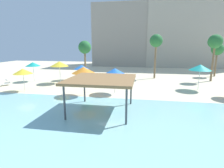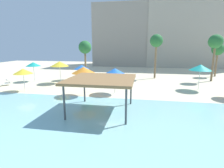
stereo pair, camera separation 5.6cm
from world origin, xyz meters
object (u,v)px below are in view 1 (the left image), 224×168
Objects in this scene: beach_umbrella_blue_1 at (81,67)px; beach_umbrella_teal_3 at (33,64)px; lounge_chair_2 at (81,83)px; beach_umbrella_yellow_2 at (23,71)px; lounge_chair_1 at (3,83)px; shade_pavilion at (102,80)px; palm_tree_1 at (85,48)px; palm_tree_3 at (156,42)px; palm_tree_2 at (215,43)px; beach_umbrella_teal_5 at (200,67)px; palm_tree_0 at (217,50)px; beach_umbrella_yellow_6 at (59,64)px; beach_umbrella_orange_7 at (83,70)px; beach_umbrella_blue_0 at (115,71)px.

beach_umbrella_teal_3 reaches higher than beach_umbrella_blue_1.
beach_umbrella_teal_3 is at bearing -69.43° from lounge_chair_2.
beach_umbrella_yellow_2 is 5.11m from lounge_chair_1.
beach_umbrella_blue_1 is 0.91× the size of beach_umbrella_teal_3.
shade_pavilion is 0.85× the size of palm_tree_1.
lounge_chair_1 is 9.65m from lounge_chair_2.
beach_umbrella_teal_3 is 7.82m from lounge_chair_2.
lounge_chair_1 is at bearing -155.13° from palm_tree_3.
palm_tree_2 is (22.39, 9.80, 3.12)m from beach_umbrella_yellow_2.
palm_tree_2 is at bearing 140.14° from lounge_chair_1.
shade_pavilion is at bearing -62.63° from beach_umbrella_blue_1.
beach_umbrella_yellow_2 is at bearing -66.56° from beach_umbrella_teal_3.
palm_tree_3 reaches higher than beach_umbrella_teal_5.
beach_umbrella_teal_5 is 0.51× the size of palm_tree_1.
beach_umbrella_blue_1 is at bearing 175.61° from beach_umbrella_teal_5.
beach_umbrella_blue_1 is 0.43× the size of palm_tree_1.
palm_tree_0 is at bearing 24.90° from beach_umbrella_blue_1.
beach_umbrella_orange_7 is at bearing -45.45° from beach_umbrella_yellow_6.
palm_tree_1 is at bearing 64.00° from beach_umbrella_yellow_2.
palm_tree_0 is at bearing 149.31° from lounge_chair_2.
beach_umbrella_teal_5 is at bearing -2.56° from beach_umbrella_yellow_6.
palm_tree_0 reaches higher than beach_umbrella_yellow_6.
beach_umbrella_orange_7 reaches higher than lounge_chair_1.
beach_umbrella_orange_7 is 1.51× the size of lounge_chair_1.
palm_tree_0 is 0.83× the size of palm_tree_2.
shade_pavilion is 1.66× the size of beach_umbrella_orange_7.
palm_tree_3 is (14.60, 10.72, 3.28)m from beach_umbrella_yellow_2.
beach_umbrella_teal_5 is 11.63m from palm_tree_0.
beach_umbrella_teal_3 is (-12.17, 9.94, -0.03)m from shade_pavilion.
beach_umbrella_teal_3 is (-12.30, 4.54, 0.07)m from beach_umbrella_blue_0.
beach_umbrella_teal_3 is 1.39× the size of lounge_chair_2.
beach_umbrella_teal_3 is 0.92× the size of beach_umbrella_yellow_6.
beach_umbrella_yellow_2 is (-9.86, 4.61, -0.23)m from shade_pavilion.
beach_umbrella_blue_1 is at bearing -1.52° from beach_umbrella_teal_3.
beach_umbrella_yellow_6 is at bearing 177.44° from beach_umbrella_teal_5.
beach_umbrella_yellow_2 is 18.40m from palm_tree_3.
palm_tree_3 is (7.58, 11.10, 2.93)m from beach_umbrella_orange_7.
beach_umbrella_yellow_6 is 0.51× the size of palm_tree_1.
palm_tree_2 reaches higher than shade_pavilion.
beach_umbrella_yellow_6 reaches higher than lounge_chair_1.
palm_tree_0 is 21.00m from palm_tree_1.
beach_umbrella_yellow_2 is 0.86× the size of beach_umbrella_teal_5.
beach_umbrella_blue_1 is 5.96m from beach_umbrella_orange_7.
palm_tree_3 is at bearing 156.75° from lounge_chair_2.
beach_umbrella_blue_1 is at bearing 139.95° from beach_umbrella_blue_0.
beach_umbrella_yellow_6 is at bearing -173.54° from beach_umbrella_blue_1.
lounge_chair_2 is 0.30× the size of palm_tree_2.
beach_umbrella_orange_7 is (9.33, -5.71, 0.15)m from beach_umbrella_teal_3.
palm_tree_3 is at bearing 36.28° from beach_umbrella_yellow_2.
beach_umbrella_teal_5 is at bearing 11.94° from beach_umbrella_yellow_2.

